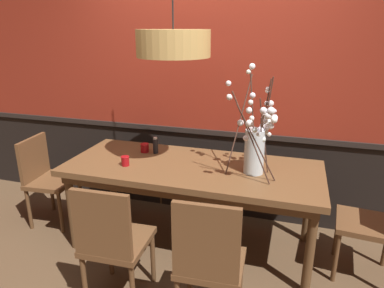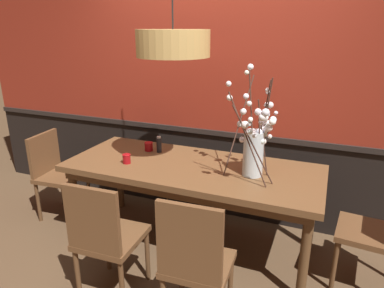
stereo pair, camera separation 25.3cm
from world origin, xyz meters
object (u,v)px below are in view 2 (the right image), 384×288
(chair_near_side_right, at_px, (195,260))
(candle_holder_nearer_center, at_px, (149,146))
(chair_far_side_left, at_px, (192,154))
(pendant_lamp, at_px, (173,43))
(dining_table, at_px, (192,174))
(chair_far_side_right, at_px, (248,160))
(candle_holder_nearer_edge, at_px, (127,159))
(vase_with_blossoms, at_px, (255,146))
(chair_near_side_left, at_px, (105,235))
(condiment_bottle, at_px, (159,145))
(chair_head_east_end, at_px, (381,230))
(chair_head_west_end, at_px, (55,170))

(chair_near_side_right, bearing_deg, candle_holder_nearer_center, 130.09)
(chair_far_side_left, xyz_separation_m, pendant_lamp, (0.22, -0.93, 1.24))
(dining_table, bearing_deg, pendant_lamp, -148.70)
(pendant_lamp, bearing_deg, chair_far_side_right, 67.37)
(candle_holder_nearer_edge, bearing_deg, vase_with_blossoms, 8.50)
(vase_with_blossoms, bearing_deg, pendant_lamp, -173.91)
(chair_near_side_left, distance_m, condiment_bottle, 1.09)
(dining_table, bearing_deg, candle_holder_nearer_edge, -163.04)
(chair_near_side_left, distance_m, candle_holder_nearer_center, 1.10)
(chair_far_side_right, xyz_separation_m, chair_head_east_end, (1.20, -0.90, -0.05))
(chair_far_side_left, height_order, chair_head_east_end, chair_far_side_left)
(condiment_bottle, distance_m, pendant_lamp, 1.01)
(chair_head_east_end, relative_size, pendant_lamp, 0.78)
(chair_head_east_end, distance_m, condiment_bottle, 1.93)
(chair_far_side_right, xyz_separation_m, candle_holder_nearer_center, (-0.80, -0.70, 0.27))
(dining_table, xyz_separation_m, vase_with_blossoms, (0.53, -0.01, 0.33))
(chair_near_side_left, xyz_separation_m, pendant_lamp, (0.18, 0.77, 1.25))
(chair_far_side_left, bearing_deg, chair_head_west_end, -142.50)
(condiment_bottle, bearing_deg, chair_near_side_left, -84.18)
(dining_table, distance_m, candle_holder_nearer_edge, 0.58)
(chair_near_side_left, relative_size, pendant_lamp, 0.83)
(dining_table, bearing_deg, chair_head_west_end, -178.99)
(chair_near_side_right, height_order, chair_head_west_end, chair_near_side_right)
(chair_head_west_end, distance_m, candle_holder_nearer_center, 1.05)
(chair_head_east_end, relative_size, candle_holder_nearer_center, 10.51)
(chair_near_side_right, height_order, vase_with_blossoms, vase_with_blossoms)
(chair_far_side_left, height_order, vase_with_blossoms, vase_with_blossoms)
(chair_near_side_left, height_order, pendant_lamp, pendant_lamp)
(vase_with_blossoms, bearing_deg, chair_far_side_left, 135.36)
(chair_far_side_left, height_order, chair_near_side_left, chair_far_side_left)
(chair_near_side_right, relative_size, candle_holder_nearer_edge, 11.63)
(chair_far_side_left, xyz_separation_m, condiment_bottle, (-0.07, -0.66, 0.31))
(chair_far_side_right, xyz_separation_m, condiment_bottle, (-0.69, -0.70, 0.30))
(pendant_lamp, bearing_deg, candle_holder_nearer_edge, -167.83)
(candle_holder_nearer_edge, xyz_separation_m, condiment_bottle, (0.13, 0.36, 0.03))
(dining_table, relative_size, candle_holder_nearer_center, 26.07)
(dining_table, relative_size, candle_holder_nearer_edge, 26.23)
(candle_holder_nearer_edge, bearing_deg, chair_far_side_left, 79.28)
(chair_far_side_right, xyz_separation_m, vase_with_blossoms, (0.25, -0.90, 0.48))
(candle_holder_nearer_center, distance_m, pendant_lamp, 1.07)
(condiment_bottle, height_order, pendant_lamp, pendant_lamp)
(dining_table, distance_m, chair_head_west_end, 1.51)
(condiment_bottle, xyz_separation_m, pendant_lamp, (0.29, -0.27, 0.93))
(chair_far_side_left, xyz_separation_m, vase_with_blossoms, (0.88, -0.86, 0.49))
(chair_far_side_right, relative_size, chair_near_side_right, 1.01)
(chair_far_side_right, bearing_deg, chair_head_east_end, -36.89)
(chair_far_side_right, height_order, candle_holder_nearer_center, chair_far_side_right)
(chair_far_side_right, height_order, pendant_lamp, pendant_lamp)
(chair_near_side_right, relative_size, chair_head_west_end, 1.09)
(dining_table, distance_m, chair_far_side_right, 0.95)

